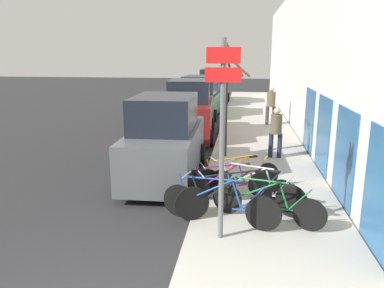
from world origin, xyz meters
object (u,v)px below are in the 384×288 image
(parked_car_1, at_px, (190,112))
(bicycle_3, at_px, (255,190))
(signpost, at_px, (222,131))
(parked_car_0, at_px, (166,142))
(parked_car_2, at_px, (201,99))
(parked_car_3, at_px, (214,88))
(pedestrian_near, at_px, (276,129))
(bicycle_1, at_px, (266,203))
(bicycle_0, at_px, (220,204))
(bicycle_4, at_px, (229,184))
(pedestrian_far, at_px, (271,103))
(bicycle_2, at_px, (237,197))
(bicycle_5, at_px, (238,177))
(street_tree, at_px, (226,107))

(parked_car_1, bearing_deg, bicycle_3, -75.05)
(signpost, distance_m, parked_car_0, 4.15)
(parked_car_2, xyz_separation_m, parked_car_3, (0.26, 5.50, 0.09))
(parked_car_0, height_order, parked_car_1, parked_car_1)
(signpost, distance_m, parked_car_1, 8.96)
(pedestrian_near, bearing_deg, parked_car_1, -41.33)
(bicycle_1, xyz_separation_m, parked_car_2, (-2.81, 13.44, 0.49))
(bicycle_1, bearing_deg, parked_car_3, 28.89)
(bicycle_0, distance_m, bicycle_4, 1.33)
(parked_car_2, distance_m, pedestrian_far, 4.48)
(bicycle_3, bearing_deg, pedestrian_far, 23.88)
(pedestrian_near, bearing_deg, parked_car_2, -66.24)
(signpost, height_order, bicycle_2, signpost)
(bicycle_5, relative_size, parked_car_1, 0.46)
(bicycle_1, xyz_separation_m, bicycle_5, (-0.59, 1.58, 0.00))
(parked_car_3, bearing_deg, bicycle_4, -82.57)
(bicycle_4, xyz_separation_m, pedestrian_near, (1.33, 3.78, 0.57))
(parked_car_1, relative_size, pedestrian_near, 2.73)
(bicycle_4, xyz_separation_m, parked_car_0, (-1.82, 1.71, 0.54))
(pedestrian_far, bearing_deg, bicycle_0, -92.21)
(pedestrian_near, relative_size, street_tree, 0.45)
(bicycle_2, bearing_deg, parked_car_0, 16.42)
(parked_car_0, bearing_deg, parked_car_2, 89.66)
(bicycle_1, bearing_deg, pedestrian_near, 14.77)
(street_tree, bearing_deg, bicycle_5, -82.10)
(parked_car_0, bearing_deg, signpost, -65.69)
(bicycle_4, bearing_deg, bicycle_5, -40.28)
(parked_car_1, distance_m, pedestrian_far, 4.47)
(bicycle_5, bearing_deg, bicycle_3, 176.81)
(bicycle_5, relative_size, parked_car_2, 0.43)
(bicycle_2, distance_m, parked_car_0, 3.34)
(bicycle_3, xyz_separation_m, parked_car_1, (-2.44, 7.25, 0.54))
(pedestrian_far, bearing_deg, bicycle_2, -90.80)
(bicycle_3, bearing_deg, signpost, -174.45)
(street_tree, bearing_deg, bicycle_2, -84.28)
(bicycle_5, xyz_separation_m, street_tree, (-0.45, 3.26, 1.22))
(bicycle_0, xyz_separation_m, street_tree, (-0.13, 5.06, 1.20))
(bicycle_2, height_order, pedestrian_far, pedestrian_far)
(bicycle_5, relative_size, street_tree, 0.56)
(bicycle_0, xyz_separation_m, parked_car_1, (-1.73, 8.15, 0.54))
(parked_car_1, bearing_deg, parked_car_0, -93.20)
(parked_car_0, relative_size, pedestrian_far, 2.54)
(bicycle_2, distance_m, parked_car_1, 8.01)
(bicycle_1, height_order, pedestrian_far, pedestrian_far)
(bicycle_3, relative_size, parked_car_1, 0.47)
(bicycle_3, bearing_deg, bicycle_0, 171.17)
(signpost, distance_m, bicycle_1, 1.98)
(bicycle_4, xyz_separation_m, parked_car_1, (-1.87, 6.83, 0.58))
(bicycle_2, relative_size, pedestrian_near, 1.51)
(signpost, xyz_separation_m, bicycle_5, (0.26, 2.37, -1.59))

